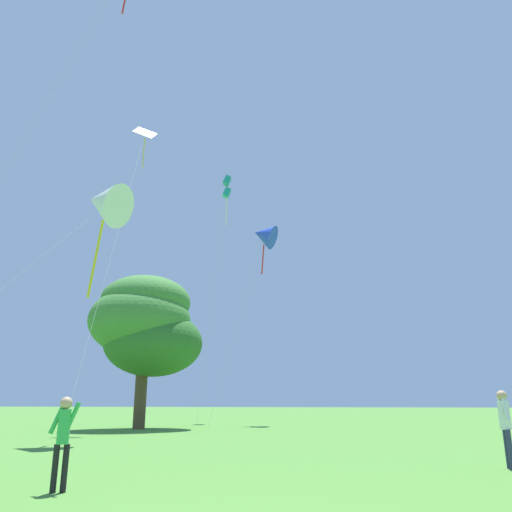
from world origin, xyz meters
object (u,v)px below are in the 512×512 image
Objects in this scene: kite_blue_delta at (264,235)px; kite_yellow_diamond at (142,146)px; person_near_tree at (505,421)px; kite_white_distant at (105,203)px; kite_teal_box at (227,188)px; person_far_back at (63,434)px; tree_left_oak at (146,325)px.

kite_yellow_diamond is at bearing -112.51° from kite_blue_delta.
kite_yellow_diamond is 10.87× the size of person_near_tree.
kite_yellow_diamond reaches higher than kite_white_distant.
kite_teal_box is 16.16m from kite_yellow_diamond.
person_far_back is (8.77, -17.45, -15.78)m from kite_yellow_diamond.
person_far_back is at bearing -82.02° from kite_blue_delta.
kite_teal_box reaches higher than person_near_tree.
kite_yellow_diamond reaches higher than person_near_tree.
person_near_tree is 0.19× the size of tree_left_oak.
kite_white_distant is at bearing 161.36° from person_near_tree.
kite_yellow_diamond is at bearing -83.73° from tree_left_oak.
kite_teal_box reaches higher than kite_blue_delta.
kite_blue_delta is 13.17m from tree_left_oak.
kite_yellow_diamond is at bearing 108.78° from kite_white_distant.
person_near_tree is (16.46, -27.73, -19.46)m from kite_teal_box.
kite_blue_delta is 29.33m from person_near_tree.
kite_teal_box reaches higher than kite_yellow_diamond.
kite_blue_delta is 31.99m from person_far_back.
kite_blue_delta is 1.71× the size of tree_left_oak.
kite_white_distant is 7.23× the size of person_far_back.
kite_teal_box reaches higher than kite_white_distant.
person_near_tree is at bearing -40.53° from tree_left_oak.
kite_blue_delta is at bearing 97.98° from person_far_back.
kite_yellow_diamond is at bearing 144.02° from person_near_tree.
tree_left_oak is at bearing -91.53° from kite_teal_box.
kite_blue_delta is at bearing 83.11° from kite_white_distant.
person_far_back is at bearing -65.49° from tree_left_oak.
kite_yellow_diamond is (-2.47, 7.27, 6.91)m from kite_white_distant.
person_far_back is (8.67, -33.16, -19.57)m from kite_teal_box.
kite_blue_delta is 9.01× the size of person_near_tree.
kite_teal_box is 2.42× the size of tree_left_oak.
kite_white_distant is (-2.26, -18.68, -4.35)m from kite_blue_delta.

